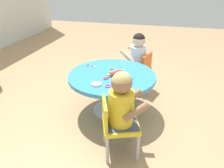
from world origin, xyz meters
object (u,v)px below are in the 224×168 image
(rolling_pin, at_px, (115,73))
(craft_scissors, at_px, (91,65))
(seated_child_right, at_px, (138,53))
(child_chair_right, at_px, (140,69))
(seated_child_left, at_px, (122,101))
(craft_table, at_px, (112,83))
(child_chair_left, at_px, (117,124))

(rolling_pin, height_order, craft_scissors, rolling_pin)
(seated_child_right, xyz_separation_m, rolling_pin, (-0.64, 0.15, -0.03))
(child_chair_right, bearing_deg, craft_scissors, 129.36)
(craft_scissors, bearing_deg, child_chair_right, -50.64)
(seated_child_left, bearing_deg, craft_table, 21.43)
(craft_table, height_order, child_chair_right, child_chair_right)
(rolling_pin, bearing_deg, craft_scissors, 61.63)
(seated_child_right, relative_size, rolling_pin, 2.61)
(child_chair_left, height_order, seated_child_left, seated_child_left)
(seated_child_right, bearing_deg, seated_child_left, -177.53)
(child_chair_left, xyz_separation_m, seated_child_left, (0.01, -0.04, 0.23))
(craft_table, height_order, seated_child_left, seated_child_left)
(craft_scissors, bearing_deg, seated_child_right, -47.81)
(craft_table, xyz_separation_m, seated_child_left, (-0.61, -0.24, 0.16))
(child_chair_right, height_order, seated_child_right, seated_child_right)
(seated_child_left, bearing_deg, seated_child_right, 2.47)
(child_chair_right, xyz_separation_m, craft_scissors, (-0.44, 0.54, 0.17))
(craft_table, xyz_separation_m, child_chair_right, (0.62, -0.23, -0.07))
(child_chair_left, xyz_separation_m, rolling_pin, (0.62, 0.16, 0.19))
(craft_scissors, bearing_deg, rolling_pin, -118.37)
(rolling_pin, bearing_deg, craft_table, 76.79)
(child_chair_right, height_order, rolling_pin, child_chair_right)
(rolling_pin, bearing_deg, child_chair_right, -16.34)
(child_chair_left, height_order, seated_child_right, seated_child_right)
(child_chair_left, bearing_deg, rolling_pin, 14.77)
(child_chair_right, xyz_separation_m, seated_child_right, (0.01, 0.04, 0.23))
(child_chair_right, relative_size, seated_child_right, 1.05)
(craft_table, relative_size, seated_child_right, 1.88)
(craft_scissors, bearing_deg, craft_table, -120.11)
(seated_child_left, bearing_deg, child_chair_left, 110.98)
(child_chair_left, bearing_deg, craft_scissors, 32.49)
(seated_child_left, height_order, rolling_pin, seated_child_left)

